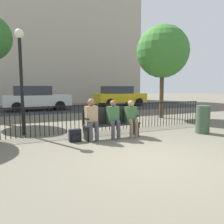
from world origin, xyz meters
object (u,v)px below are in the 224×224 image
(backpack, at_px, (75,136))
(lamp_post, at_px, (21,65))
(park_bench, at_px, (111,122))
(parked_car_1, at_px, (119,96))
(tree_0, at_px, (163,52))
(seated_person_1, at_px, (113,117))
(seated_person_2, at_px, (131,116))
(parked_car_0, at_px, (36,98))
(trash_bin, at_px, (203,119))
(seated_person_0, at_px, (92,117))

(backpack, distance_m, lamp_post, 2.86)
(park_bench, bearing_deg, parked_car_1, 62.62)
(tree_0, bearing_deg, park_bench, -144.09)
(park_bench, distance_m, tree_0, 5.77)
(seated_person_1, relative_size, parked_car_1, 0.28)
(park_bench, bearing_deg, tree_0, 35.91)
(seated_person_1, height_order, seated_person_2, seated_person_1)
(park_bench, bearing_deg, lamp_post, 148.95)
(lamp_post, relative_size, parked_car_1, 0.79)
(park_bench, relative_size, parked_car_1, 0.42)
(parked_car_0, distance_m, parked_car_1, 6.77)
(park_bench, bearing_deg, trash_bin, -12.24)
(tree_0, distance_m, parked_car_1, 7.88)
(seated_person_1, bearing_deg, tree_0, 37.27)
(park_bench, xyz_separation_m, lamp_post, (-2.44, 1.47, 1.73))
(backpack, bearing_deg, seated_person_2, -2.68)
(tree_0, relative_size, parked_car_1, 1.09)
(backpack, relative_size, parked_car_0, 0.09)
(seated_person_0, distance_m, parked_car_1, 12.09)
(tree_0, height_order, parked_car_1, tree_0)
(backpack, relative_size, trash_bin, 0.39)
(seated_person_0, xyz_separation_m, seated_person_2, (1.30, -0.00, -0.04))
(tree_0, bearing_deg, lamp_post, -167.08)
(seated_person_1, height_order, parked_car_0, parked_car_0)
(seated_person_0, distance_m, seated_person_2, 1.30)
(backpack, bearing_deg, lamp_post, 130.56)
(parked_car_0, height_order, trash_bin, parked_car_0)
(seated_person_0, relative_size, seated_person_2, 1.07)
(park_bench, relative_size, parked_car_0, 0.42)
(tree_0, relative_size, lamp_post, 1.37)
(park_bench, distance_m, seated_person_1, 0.20)
(seated_person_2, height_order, trash_bin, seated_person_2)
(seated_person_2, bearing_deg, seated_person_0, 179.79)
(seated_person_0, height_order, trash_bin, seated_person_0)
(park_bench, xyz_separation_m, seated_person_2, (0.64, -0.13, 0.15))
(seated_person_2, relative_size, lamp_post, 0.34)
(backpack, bearing_deg, parked_car_1, 58.00)
(parked_car_0, distance_m, trash_bin, 10.89)
(seated_person_2, height_order, backpack, seated_person_2)
(backpack, xyz_separation_m, trash_bin, (4.22, -0.62, 0.29))
(seated_person_2, relative_size, trash_bin, 1.23)
(park_bench, xyz_separation_m, seated_person_1, (0.03, -0.13, 0.15))
(seated_person_2, relative_size, parked_car_0, 0.27)
(seated_person_2, xyz_separation_m, lamp_post, (-3.08, 1.60, 1.59))
(seated_person_1, relative_size, trash_bin, 1.24)
(seated_person_1, height_order, trash_bin, seated_person_1)
(seated_person_1, distance_m, parked_car_0, 9.52)
(seated_person_0, height_order, seated_person_2, seated_person_0)
(tree_0, xyz_separation_m, lamp_post, (-6.54, -1.50, -1.04))
(tree_0, xyz_separation_m, parked_car_0, (-5.42, 6.32, -2.43))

